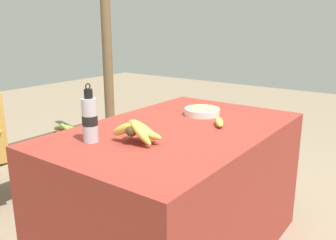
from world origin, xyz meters
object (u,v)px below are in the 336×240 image
at_px(serving_bowl, 202,111).
at_px(water_bottle, 90,119).
at_px(banana_bunch_green, 64,128).
at_px(banana_bunch_ripe, 136,130).
at_px(support_post_far, 106,23).
at_px(wooden_bench, 16,157).
at_px(loose_banana_front, 219,122).

distance_m(serving_bowl, water_bottle, 0.80).
relative_size(water_bottle, banana_bunch_green, 1.16).
relative_size(banana_bunch_ripe, banana_bunch_green, 1.09).
height_order(serving_bowl, banana_bunch_green, serving_bowl).
bearing_deg(banana_bunch_ripe, support_post_far, 48.87).
height_order(water_bottle, wooden_bench, water_bottle).
height_order(banana_bunch_ripe, support_post_far, support_post_far).
relative_size(water_bottle, loose_banana_front, 1.80).
xyz_separation_m(banana_bunch_ripe, serving_bowl, (0.66, 0.03, -0.04)).
distance_m(banana_bunch_ripe, banana_bunch_green, 1.56).
bearing_deg(support_post_far, serving_bowl, -115.86).
height_order(banana_bunch_green, support_post_far, support_post_far).
bearing_deg(banana_bunch_ripe, water_bottle, 121.02).
xyz_separation_m(loose_banana_front, banana_bunch_green, (0.12, 1.56, -0.33)).
relative_size(serving_bowl, support_post_far, 0.08).
bearing_deg(water_bottle, wooden_bench, 76.97).
bearing_deg(banana_bunch_green, banana_bunch_ripe, -114.32).
relative_size(water_bottle, support_post_far, 0.11).
xyz_separation_m(serving_bowl, loose_banana_front, (-0.16, -0.21, -0.01)).
height_order(water_bottle, support_post_far, support_post_far).
height_order(serving_bowl, wooden_bench, serving_bowl).
distance_m(banana_bunch_green, support_post_far, 1.25).
relative_size(loose_banana_front, banana_bunch_green, 0.64).
bearing_deg(serving_bowl, wooden_bench, 110.50).
distance_m(serving_bowl, wooden_bench, 1.51).
bearing_deg(serving_bowl, loose_banana_front, -127.24).
distance_m(loose_banana_front, banana_bunch_green, 1.60).
relative_size(banana_bunch_green, support_post_far, 0.09).
relative_size(water_bottle, wooden_bench, 0.18).
height_order(banana_bunch_ripe, water_bottle, water_bottle).
height_order(banana_bunch_ripe, loose_banana_front, banana_bunch_ripe).
relative_size(serving_bowl, loose_banana_front, 1.40).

